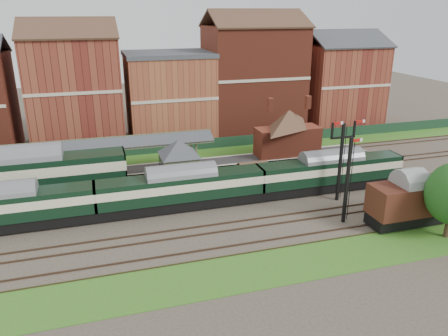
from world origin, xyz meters
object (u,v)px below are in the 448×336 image
object	(u,v)px
semaphore_bracket	(341,157)
dmu_train	(182,188)
signal_box	(179,166)
platform_railcar	(20,175)
goods_van_a	(407,201)

from	to	relation	value
semaphore_bracket	dmu_train	world-z (taller)	semaphore_bracket
signal_box	semaphore_bracket	xyz separation A→B (m)	(15.04, -5.75, 1.44)
semaphore_bracket	platform_railcar	distance (m)	31.84
dmu_train	goods_van_a	size ratio (longest dim) A/B	7.11
signal_box	goods_van_a	bearing A→B (deg)	-34.27
signal_box	platform_railcar	world-z (taller)	signal_box
platform_railcar	goods_van_a	world-z (taller)	platform_railcar
dmu_train	platform_railcar	bearing A→B (deg)	156.55
semaphore_bracket	dmu_train	size ratio (longest dim) A/B	0.17
signal_box	platform_railcar	bearing A→B (deg)	168.12
platform_railcar	goods_van_a	xyz separation A→B (m)	(33.42, -15.50, -0.44)
signal_box	semaphore_bracket	world-z (taller)	semaphore_bracket
semaphore_bracket	platform_railcar	xyz separation A→B (m)	(-30.48, 9.00, -1.88)
semaphore_bracket	goods_van_a	distance (m)	7.50
semaphore_bracket	goods_van_a	xyz separation A→B (m)	(2.94, -6.50, -2.32)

